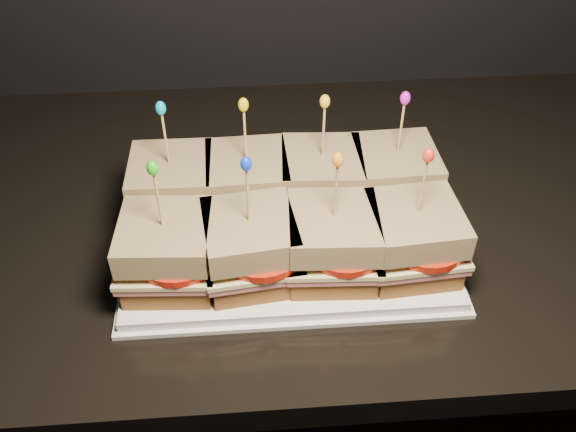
{
  "coord_description": "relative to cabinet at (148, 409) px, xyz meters",
  "views": [
    {
      "loc": [
        -0.28,
        1.04,
        1.48
      ],
      "look_at": [
        -0.24,
        1.6,
        0.98
      ],
      "focal_mm": 40.0,
      "sensor_mm": 36.0,
      "label": 1
    }
  ],
  "objects": [
    {
      "name": "sandwich_5_pick",
      "position": [
        0.2,
        -0.15,
        0.61
      ],
      "size": [
        0.0,
        0.0,
        0.09
      ],
      "primitive_type": "cylinder",
      "color": "tan",
      "rests_on": "sandwich_5_bread_top"
    },
    {
      "name": "sandwich_6_pick",
      "position": [
        0.3,
        -0.15,
        0.61
      ],
      "size": [
        0.0,
        0.0,
        0.09
      ],
      "primitive_type": "cylinder",
      "color": "tan",
      "rests_on": "sandwich_6_bread_top"
    },
    {
      "name": "cabinet",
      "position": [
        0.0,
        0.0,
        0.0
      ],
      "size": [
        2.28,
        0.59,
        0.89
      ],
      "primitive_type": "cube",
      "color": "black",
      "rests_on": "ground"
    },
    {
      "name": "sandwich_4_cheese",
      "position": [
        0.11,
        -0.15,
        0.54
      ],
      "size": [
        0.11,
        0.11,
        0.01
      ],
      "primitive_type": "cube",
      "rotation": [
        0.0,
        0.0,
        -0.06
      ],
      "color": "beige",
      "rests_on": "sandwich_4_ham"
    },
    {
      "name": "sandwich_3_pick",
      "position": [
        0.39,
        -0.04,
        0.61
      ],
      "size": [
        0.0,
        0.0,
        0.09
      ],
      "primitive_type": "cylinder",
      "color": "tan",
      "rests_on": "sandwich_3_bread_top"
    },
    {
      "name": "sandwich_1_ham",
      "position": [
        0.2,
        -0.04,
        0.53
      ],
      "size": [
        0.11,
        0.1,
        0.01
      ],
      "primitive_type": "cube",
      "rotation": [
        0.0,
        0.0,
        0.03
      ],
      "color": "#BF6366",
      "rests_on": "sandwich_1_bread_bot"
    },
    {
      "name": "sandwich_0_tomato",
      "position": [
        0.12,
        -0.04,
        0.54
      ],
      "size": [
        0.1,
        0.1,
        0.01
      ],
      "primitive_type": "cylinder",
      "color": "red",
      "rests_on": "sandwich_0_cheese"
    },
    {
      "name": "sandwich_7_cheese",
      "position": [
        0.39,
        -0.15,
        0.54
      ],
      "size": [
        0.11,
        0.11,
        0.01
      ],
      "primitive_type": "cube",
      "rotation": [
        0.0,
        0.0,
        0.07
      ],
      "color": "beige",
      "rests_on": "sandwich_7_ham"
    },
    {
      "name": "platter",
      "position": [
        0.25,
        -0.09,
        0.49
      ],
      "size": [
        0.39,
        0.24,
        0.02
      ],
      "primitive_type": "cube",
      "color": "white",
      "rests_on": "granite_slab"
    },
    {
      "name": "sandwich_6_frill",
      "position": [
        0.3,
        -0.15,
        0.66
      ],
      "size": [
        0.01,
        0.01,
        0.02
      ],
      "primitive_type": "ellipsoid",
      "color": "orange",
      "rests_on": "sandwich_6_pick"
    },
    {
      "name": "sandwich_2_cheese",
      "position": [
        0.3,
        -0.04,
        0.54
      ],
      "size": [
        0.11,
        0.11,
        0.01
      ],
      "primitive_type": "cube",
      "rotation": [
        0.0,
        0.0,
        -0.06
      ],
      "color": "beige",
      "rests_on": "sandwich_2_ham"
    },
    {
      "name": "sandwich_0_bread_bot",
      "position": [
        0.11,
        -0.04,
        0.51
      ],
      "size": [
        0.1,
        0.1,
        0.03
      ],
      "primitive_type": "cube",
      "rotation": [
        0.0,
        0.0,
        -0.02
      ],
      "color": "#593610",
      "rests_on": "platter"
    },
    {
      "name": "sandwich_7_pick",
      "position": [
        0.39,
        -0.15,
        0.61
      ],
      "size": [
        0.0,
        0.0,
        0.09
      ],
      "primitive_type": "cylinder",
      "color": "tan",
      "rests_on": "sandwich_7_bread_top"
    },
    {
      "name": "sandwich_3_frill",
      "position": [
        0.39,
        -0.04,
        0.66
      ],
      "size": [
        0.01,
        0.01,
        0.02
      ],
      "primitive_type": "ellipsoid",
      "color": "#D417CB",
      "rests_on": "sandwich_3_pick"
    },
    {
      "name": "platter_rim",
      "position": [
        0.25,
        -0.09,
        0.48
      ],
      "size": [
        0.4,
        0.25,
        0.01
      ],
      "primitive_type": "cube",
      "color": "white",
      "rests_on": "granite_slab"
    },
    {
      "name": "sandwich_2_tomato",
      "position": [
        0.31,
        -0.04,
        0.54
      ],
      "size": [
        0.1,
        0.1,
        0.01
      ],
      "primitive_type": "cylinder",
      "color": "red",
      "rests_on": "sandwich_2_cheese"
    },
    {
      "name": "sandwich_5_bread_bot",
      "position": [
        0.2,
        -0.15,
        0.51
      ],
      "size": [
        0.11,
        0.11,
        0.03
      ],
      "primitive_type": "cube",
      "rotation": [
        0.0,
        0.0,
        0.12
      ],
      "color": "#593610",
      "rests_on": "platter"
    },
    {
      "name": "sandwich_5_frill",
      "position": [
        0.2,
        -0.15,
        0.66
      ],
      "size": [
        0.01,
        0.01,
        0.02
      ],
      "primitive_type": "ellipsoid",
      "color": "#0F32D9",
      "rests_on": "sandwich_5_pick"
    },
    {
      "name": "sandwich_2_frill",
      "position": [
        0.3,
        -0.04,
        0.66
      ],
      "size": [
        0.01,
        0.01,
        0.02
      ],
      "primitive_type": "ellipsoid",
      "color": "yellow",
      "rests_on": "sandwich_2_pick"
    },
    {
      "name": "sandwich_5_cheese",
      "position": [
        0.2,
        -0.15,
        0.54
      ],
      "size": [
        0.12,
        0.12,
        0.01
      ],
      "primitive_type": "cube",
      "rotation": [
        0.0,
        0.0,
        0.12
      ],
      "color": "beige",
      "rests_on": "sandwich_5_ham"
    },
    {
      "name": "sandwich_5_bread_top",
      "position": [
        0.2,
        -0.15,
        0.57
      ],
      "size": [
        0.11,
        0.11,
        0.03
      ],
      "primitive_type": "cube",
      "rotation": [
        0.0,
        0.0,
        0.12
      ],
      "color": "#55290D",
      "rests_on": "sandwich_5_tomato"
    },
    {
      "name": "sandwich_4_bread_top",
      "position": [
        0.11,
        -0.15,
        0.57
      ],
      "size": [
        0.1,
        0.1,
        0.03
      ],
      "primitive_type": "cube",
      "rotation": [
        0.0,
        0.0,
        -0.06
      ],
      "color": "#55290D",
      "rests_on": "sandwich_4_tomato"
    },
    {
      "name": "sandwich_0_frill",
      "position": [
        0.11,
        -0.04,
        0.66
      ],
      "size": [
        0.01,
        0.01,
        0.02
      ],
      "primitive_type": "ellipsoid",
      "color": "#04A2C6",
      "rests_on": "sandwich_0_pick"
    },
    {
      "name": "sandwich_4_bread_bot",
      "position": [
        0.11,
        -0.15,
        0.51
      ],
      "size": [
        0.1,
        0.1,
        0.03
      ],
      "primitive_type": "cube",
      "rotation": [
        0.0,
        0.0,
        -0.06
      ],
      "color": "#593610",
      "rests_on": "platter"
    },
    {
      "name": "sandwich_0_cheese",
      "position": [
        0.11,
        -0.04,
        0.54
      ],
      "size": [
        0.11,
        0.1,
        0.01
      ],
      "primitive_type": "cube",
      "rotation": [
        0.0,
        0.0,
        -0.02
      ],
      "color": "beige",
      "rests_on": "sandwich_0_ham"
    },
    {
      "name": "sandwich_1_pick",
      "position": [
        0.2,
        -0.04,
        0.61
      ],
      "size": [
        0.0,
        0.0,
        0.09
      ],
      "primitive_type": "cylinder",
      "color": "tan",
      "rests_on": "sandwich_1_bread_top"
    },
    {
      "name": "sandwich_4_tomato",
      "position": [
        0.12,
        -0.15,
        0.54
      ],
      "size": [
        0.1,
        0.1,
        0.01
      ],
      "primitive_type": "cylinder",
      "color": "red",
      "rests_on": "sandwich_4_cheese"
    },
    {
      "name": "sandwich_2_ham",
      "position": [
        0.3,
        -0.04,
        0.53
      ],
      "size": [
        0.11,
        0.11,
        0.01
      ],
      "primitive_type": "cube",
      "rotation": [
        0.0,
        0.0,
        -0.06
      ],
      "color": "#BF6366",
      "rests_on": "sandwich_2_bread_bot"
    },
    {
      "name": "sandwich_7_bread_bot",
      "position": [
        0.39,
        -0.15,
        0.51
      ],
      "size": [
        0.1,
        0.1,
        0.03
      ],
      "primitive_type": "cube",
      "rotation": [
        0.0,
        0.0,
        0.07
      ],
      "color": "#593610",
      "rests_on": "platter"
    },
    {
      "name": "sandwich_3_tomato",
      "position": [
        0.4,
        -0.04,
        0.54
      ],
      "size": [
        0.1,
        0.1,
        0.01
      ],
      "primitive_type": "cylinder",
      "color": "red",
      "rests_on": "sandwich_3_cheese"
    },
    {
      "name": "sandwich_0_ham",
      "position": [
        0.11,
        -0.04,
        0.53
      ],
      "size": [
        0.11,
        0.1,
        0.01
      ],
      "primitive_type": "cube",
      "rotation": [
        0.0,
        0.0,
        -0.02
      ],
      "color": "#BF6366",
      "rests_on": "sandwich_0_bread_bot"
    },
    {
      "name": "sandwich_7_ham",
      "position": [
        0.39,
        -0.15,
        0.53
      ],
      "size": [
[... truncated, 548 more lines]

